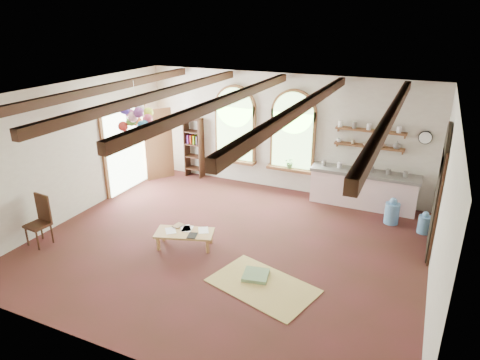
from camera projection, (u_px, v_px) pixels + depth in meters
The scene contains 27 objects.
floor at pixel (227, 244), 9.20m from camera, with size 8.00×8.00×0.00m, color #4E2020.
ceiling_beams at pixel (225, 100), 8.07m from camera, with size 6.20×6.80×0.18m, color #311A0F, non-canonical shape.
window_left at pixel (235, 127), 12.05m from camera, with size 1.30×0.28×2.20m.
window_right at pixel (293, 134), 11.40m from camera, with size 1.30×0.28×2.20m.
left_doorway at pixel (127, 148), 11.83m from camera, with size 0.10×1.90×2.50m, color brown.
right_doorway at pixel (436, 203), 8.56m from camera, with size 0.10×1.30×2.40m, color black.
kitchen_counter at pixel (363, 189), 10.86m from camera, with size 2.68×0.62×0.94m.
wall_shelf_lower at pixel (369, 146), 10.62m from camera, with size 1.70×0.24×0.04m, color brown.
wall_shelf_upper at pixel (371, 131), 10.47m from camera, with size 1.70×0.24×0.04m, color brown.
wall_clock at pixel (425, 138), 10.07m from camera, with size 0.32×0.32×0.04m, color black.
bookshelf at pixel (194, 148), 12.73m from camera, with size 0.53×0.32×1.80m.
coffee_table at pixel (185, 234), 9.00m from camera, with size 1.33×0.91×0.35m.
side_chair at pixel (40, 230), 9.11m from camera, with size 0.47×0.47×1.09m.
floor_mat at pixel (263, 286), 7.79m from camera, with size 1.88×1.16×0.02m, color #D4BE6A.
floor_cushion at pixel (256, 275), 8.03m from camera, with size 0.46×0.46×0.08m, color #6A8C60.
water_jug_a at pixel (392, 212), 10.03m from camera, with size 0.33×0.33×0.65m.
water_jug_b at pixel (424, 224), 9.60m from camera, with size 0.27×0.27×0.52m.
balloon_cluster at pixel (136, 118), 10.08m from camera, with size 0.79×0.83×1.15m.
table_book at pixel (175, 224), 9.28m from camera, with size 0.17×0.25×0.02m, color olive.
tablet at pixel (192, 235), 8.83m from camera, with size 0.18×0.26×0.01m, color black.
potted_plant_left at pixel (233, 155), 12.25m from camera, with size 0.27×0.23×0.30m, color #598C4C.
potted_plant_right at pixel (290, 163), 11.59m from camera, with size 0.27×0.23×0.30m, color #598C4C.
shelf_cup_a at pixel (339, 140), 10.88m from camera, with size 0.12×0.10×0.10m, color white.
shelf_cup_b at pixel (353, 142), 10.75m from camera, with size 0.10×0.10×0.09m, color beige.
shelf_bowl_a at pixel (367, 144), 10.62m from camera, with size 0.22×0.22×0.05m, color beige.
shelf_bowl_b at pixel (382, 146), 10.49m from camera, with size 0.20×0.20×0.06m, color #8C664C.
shelf_vase at pixel (397, 145), 10.33m from camera, with size 0.18×0.18×0.19m, color slate.
Camera 1 is at (3.58, -7.23, 4.65)m, focal length 32.00 mm.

